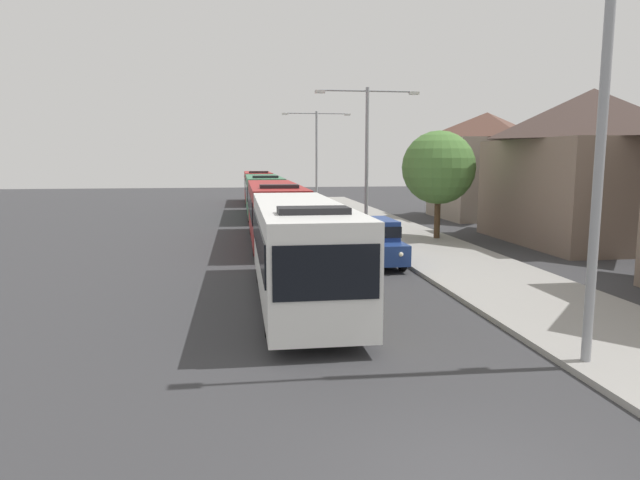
{
  "coord_description": "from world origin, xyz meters",
  "views": [
    {
      "loc": [
        -3.09,
        -6.72,
        4.4
      ],
      "look_at": [
        -0.29,
        12.9,
        1.52
      ],
      "focal_mm": 31.72,
      "sensor_mm": 36.0,
      "label": 1
    }
  ],
  "objects_px": {
    "bus_lead": "(300,248)",
    "bus_middle": "(263,194)",
    "roadside_tree": "(439,168)",
    "bus_second_in_line": "(275,211)",
    "streetlamp_near": "(603,104)",
    "streetlamp_mid": "(367,145)",
    "white_suv": "(374,240)",
    "bus_fourth_in_line": "(258,186)",
    "streetlamp_far": "(317,147)"
  },
  "relations": [
    {
      "from": "streetlamp_mid",
      "to": "roadside_tree",
      "type": "height_order",
      "value": "streetlamp_mid"
    },
    {
      "from": "bus_lead",
      "to": "white_suv",
      "type": "distance_m",
      "value": 6.88
    },
    {
      "from": "bus_fourth_in_line",
      "to": "streetlamp_mid",
      "type": "height_order",
      "value": "streetlamp_mid"
    },
    {
      "from": "bus_lead",
      "to": "streetlamp_far",
      "type": "bearing_deg",
      "value": 81.43
    },
    {
      "from": "streetlamp_near",
      "to": "bus_middle",
      "type": "bearing_deg",
      "value": 99.49
    },
    {
      "from": "streetlamp_near",
      "to": "streetlamp_far",
      "type": "relative_size",
      "value": 1.01
    },
    {
      "from": "roadside_tree",
      "to": "bus_second_in_line",
      "type": "bearing_deg",
      "value": 177.04
    },
    {
      "from": "bus_lead",
      "to": "streetlamp_near",
      "type": "xyz_separation_m",
      "value": [
        5.4,
        -6.34,
        3.78
      ]
    },
    {
      "from": "white_suv",
      "to": "streetlamp_mid",
      "type": "bearing_deg",
      "value": 79.27
    },
    {
      "from": "streetlamp_near",
      "to": "white_suv",
      "type": "bearing_deg",
      "value": 98.0
    },
    {
      "from": "bus_middle",
      "to": "streetlamp_far",
      "type": "distance_m",
      "value": 11.83
    },
    {
      "from": "white_suv",
      "to": "roadside_tree",
      "type": "bearing_deg",
      "value": 51.41
    },
    {
      "from": "streetlamp_mid",
      "to": "streetlamp_near",
      "type": "bearing_deg",
      "value": -90.0
    },
    {
      "from": "bus_lead",
      "to": "bus_second_in_line",
      "type": "distance_m",
      "value": 12.43
    },
    {
      "from": "streetlamp_near",
      "to": "streetlamp_mid",
      "type": "relative_size",
      "value": 1.06
    },
    {
      "from": "bus_fourth_in_line",
      "to": "bus_lead",
      "type": "bearing_deg",
      "value": -90.0
    },
    {
      "from": "bus_second_in_line",
      "to": "streetlamp_mid",
      "type": "distance_m",
      "value": 6.82
    },
    {
      "from": "white_suv",
      "to": "streetlamp_mid",
      "type": "relative_size",
      "value": 0.56
    },
    {
      "from": "bus_fourth_in_line",
      "to": "white_suv",
      "type": "bearing_deg",
      "value": -83.66
    },
    {
      "from": "streetlamp_far",
      "to": "bus_second_in_line",
      "type": "bearing_deg",
      "value": -103.0
    },
    {
      "from": "bus_fourth_in_line",
      "to": "streetlamp_far",
      "type": "bearing_deg",
      "value": -31.05
    },
    {
      "from": "bus_fourth_in_line",
      "to": "white_suv",
      "type": "relative_size",
      "value": 2.32
    },
    {
      "from": "bus_second_in_line",
      "to": "bus_fourth_in_line",
      "type": "distance_m",
      "value": 26.63
    },
    {
      "from": "streetlamp_near",
      "to": "streetlamp_far",
      "type": "height_order",
      "value": "streetlamp_near"
    },
    {
      "from": "streetlamp_mid",
      "to": "streetlamp_far",
      "type": "height_order",
      "value": "streetlamp_far"
    },
    {
      "from": "bus_middle",
      "to": "streetlamp_far",
      "type": "xyz_separation_m",
      "value": [
        5.4,
        9.86,
        3.7
      ]
    },
    {
      "from": "bus_lead",
      "to": "streetlamp_mid",
      "type": "height_order",
      "value": "streetlamp_mid"
    },
    {
      "from": "bus_middle",
      "to": "streetlamp_near",
      "type": "bearing_deg",
      "value": -80.51
    },
    {
      "from": "bus_lead",
      "to": "roadside_tree",
      "type": "relative_size",
      "value": 1.88
    },
    {
      "from": "bus_middle",
      "to": "roadside_tree",
      "type": "relative_size",
      "value": 2.15
    },
    {
      "from": "streetlamp_mid",
      "to": "streetlamp_far",
      "type": "xyz_separation_m",
      "value": [
        0.0,
        21.08,
        0.23
      ]
    },
    {
      "from": "white_suv",
      "to": "bus_fourth_in_line",
      "type": "bearing_deg",
      "value": 96.34
    },
    {
      "from": "roadside_tree",
      "to": "bus_lead",
      "type": "bearing_deg",
      "value": -125.87
    },
    {
      "from": "bus_fourth_in_line",
      "to": "bus_second_in_line",
      "type": "bearing_deg",
      "value": -90.0
    },
    {
      "from": "bus_second_in_line",
      "to": "bus_lead",
      "type": "bearing_deg",
      "value": -90.0
    },
    {
      "from": "streetlamp_near",
      "to": "streetlamp_mid",
      "type": "xyz_separation_m",
      "value": [
        -0.0,
        21.08,
        -0.31
      ]
    },
    {
      "from": "bus_second_in_line",
      "to": "white_suv",
      "type": "distance_m",
      "value": 7.66
    },
    {
      "from": "bus_lead",
      "to": "white_suv",
      "type": "xyz_separation_m",
      "value": [
        3.7,
        5.76,
        -0.66
      ]
    },
    {
      "from": "streetlamp_mid",
      "to": "roadside_tree",
      "type": "relative_size",
      "value": 1.43
    },
    {
      "from": "bus_lead",
      "to": "streetlamp_far",
      "type": "relative_size",
      "value": 1.25
    },
    {
      "from": "bus_lead",
      "to": "streetlamp_mid",
      "type": "xyz_separation_m",
      "value": [
        5.4,
        14.73,
        3.47
      ]
    },
    {
      "from": "bus_lead",
      "to": "bus_second_in_line",
      "type": "xyz_separation_m",
      "value": [
        0.0,
        12.43,
        0.0
      ]
    },
    {
      "from": "bus_lead",
      "to": "bus_middle",
      "type": "height_order",
      "value": "same"
    },
    {
      "from": "bus_fourth_in_line",
      "to": "streetlamp_mid",
      "type": "bearing_deg",
      "value": -77.49
    },
    {
      "from": "bus_second_in_line",
      "to": "streetlamp_near",
      "type": "bearing_deg",
      "value": -73.96
    },
    {
      "from": "bus_fourth_in_line",
      "to": "streetlamp_far",
      "type": "height_order",
      "value": "streetlamp_far"
    },
    {
      "from": "bus_middle",
      "to": "bus_second_in_line",
      "type": "bearing_deg",
      "value": -90.0
    },
    {
      "from": "streetlamp_mid",
      "to": "bus_second_in_line",
      "type": "bearing_deg",
      "value": -156.92
    },
    {
      "from": "bus_middle",
      "to": "streetlamp_near",
      "type": "xyz_separation_m",
      "value": [
        5.4,
        -32.29,
        3.78
      ]
    },
    {
      "from": "bus_second_in_line",
      "to": "streetlamp_near",
      "type": "distance_m",
      "value": 19.9
    }
  ]
}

